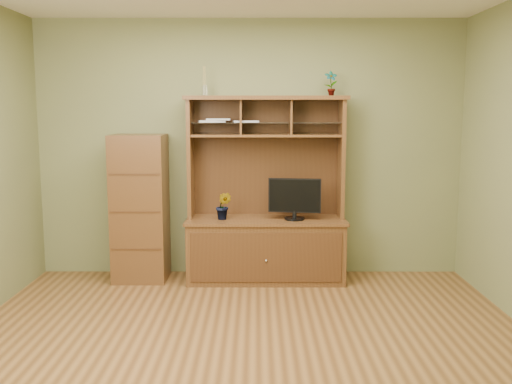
{
  "coord_description": "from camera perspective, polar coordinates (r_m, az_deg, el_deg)",
  "views": [
    {
      "loc": [
        0.08,
        -4.07,
        1.76
      ],
      "look_at": [
        0.07,
        1.2,
        1.0
      ],
      "focal_mm": 40.0,
      "sensor_mm": 36.0,
      "label": 1
    }
  ],
  "objects": [
    {
      "name": "magazines",
      "position": [
        5.89,
        -3.15,
        7.13
      ],
      "size": [
        0.63,
        0.24,
        0.04
      ],
      "color": "silver",
      "rests_on": "media_hutch"
    },
    {
      "name": "media_hutch",
      "position": [
        5.93,
        0.98,
        -3.83
      ],
      "size": [
        1.66,
        0.61,
        1.9
      ],
      "color": "#422612",
      "rests_on": "room"
    },
    {
      "name": "monitor",
      "position": [
        5.8,
        3.89,
        -0.61
      ],
      "size": [
        0.53,
        0.21,
        0.42
      ],
      "rotation": [
        0.0,
        0.0,
        -0.13
      ],
      "color": "black",
      "rests_on": "media_hutch"
    },
    {
      "name": "side_cabinet",
      "position": [
        6.02,
        -11.51,
        -1.56
      ],
      "size": [
        0.54,
        0.49,
        1.51
      ],
      "color": "#422612",
      "rests_on": "room"
    },
    {
      "name": "top_plant",
      "position": [
        5.93,
        7.51,
        10.72
      ],
      "size": [
        0.14,
        0.1,
        0.25
      ],
      "primitive_type": "imported",
      "rotation": [
        0.0,
        0.0,
        0.06
      ],
      "color": "#256122",
      "rests_on": "media_hutch"
    },
    {
      "name": "orchid_plant",
      "position": [
        5.81,
        -3.26,
        -1.39
      ],
      "size": [
        0.18,
        0.16,
        0.28
      ],
      "primitive_type": "imported",
      "rotation": [
        0.0,
        0.0,
        -0.26
      ],
      "color": "#376021",
      "rests_on": "media_hutch"
    },
    {
      "name": "reed_diffuser",
      "position": [
        5.91,
        -5.19,
        10.67
      ],
      "size": [
        0.06,
        0.06,
        0.3
      ],
      "color": "silver",
      "rests_on": "media_hutch"
    },
    {
      "name": "room",
      "position": [
        4.09,
        -0.97,
        2.46
      ],
      "size": [
        4.54,
        4.04,
        2.74
      ],
      "color": "#593719",
      "rests_on": "ground"
    }
  ]
}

